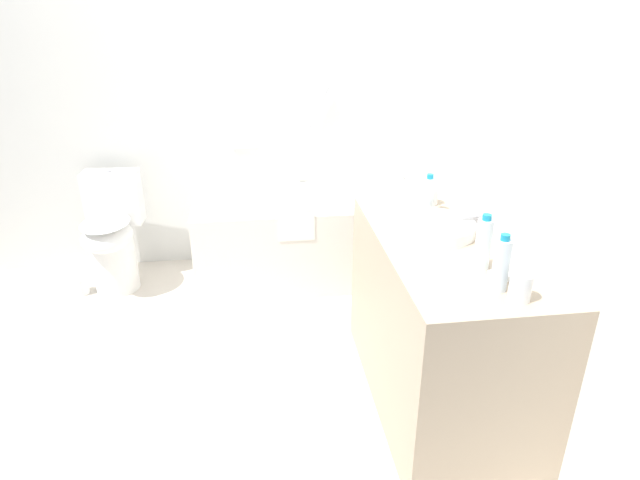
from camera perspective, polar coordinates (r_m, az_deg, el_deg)
ground_plane at (r=2.91m, az=-11.84°, el=-13.93°), size 3.80×3.80×0.00m
wall_back_tiled at (r=3.78m, az=-12.17°, el=15.12°), size 3.20×0.10×2.41m
wall_right_mirror at (r=2.63m, az=19.35°, el=10.46°), size 0.10×3.19×2.41m
bathtub at (r=3.66m, az=-1.36°, el=0.65°), size 1.48×0.69×1.23m
toilet at (r=3.74m, az=-21.11°, el=0.46°), size 0.36×0.54×0.76m
vanity_counter at (r=2.55m, az=12.66°, el=-8.64°), size 0.59×1.20×0.83m
sink_basin at (r=2.42m, az=11.96°, el=1.33°), size 0.36×0.36×0.05m
sink_faucet at (r=2.49m, az=16.51°, el=1.69°), size 0.11×0.15×0.08m
water_bottle_0 at (r=1.98m, az=18.59°, el=-2.47°), size 0.06×0.06×0.21m
water_bottle_1 at (r=2.63m, az=11.40°, el=4.71°), size 0.06×0.06×0.19m
water_bottle_2 at (r=2.12m, az=16.87°, el=-0.35°), size 0.06×0.06×0.22m
drinking_glass_0 at (r=2.75m, az=11.55°, el=4.56°), size 0.08×0.08×0.08m
drinking_glass_1 at (r=1.96m, az=20.40°, el=-4.67°), size 0.08×0.08×0.10m
soap_dish at (r=2.10m, az=18.73°, el=-3.58°), size 0.09×0.06×0.02m
toilet_paper_roll at (r=3.86m, az=-24.02°, el=-4.42°), size 0.11×0.11×0.11m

